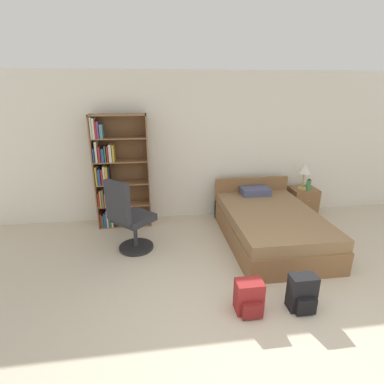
{
  "coord_description": "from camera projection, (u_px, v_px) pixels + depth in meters",
  "views": [
    {
      "loc": [
        -1.19,
        -2.05,
        2.32
      ],
      "look_at": [
        -0.63,
        1.98,
        0.89
      ],
      "focal_mm": 28.0,
      "sensor_mm": 36.0,
      "label": 1
    }
  ],
  "objects": [
    {
      "name": "ground_plane",
      "position": [
        286.0,
        346.0,
        2.84
      ],
      "size": [
        14.0,
        14.0,
        0.0
      ],
      "primitive_type": "plane",
      "color": "beige"
    },
    {
      "name": "wall_back",
      "position": [
        217.0,
        147.0,
        5.42
      ],
      "size": [
        9.0,
        0.06,
        2.6
      ],
      "color": "silver",
      "rests_on": "ground_plane"
    },
    {
      "name": "bookshelf",
      "position": [
        115.0,
        173.0,
        5.05
      ],
      "size": [
        0.91,
        0.32,
        1.92
      ],
      "color": "brown",
      "rests_on": "ground_plane"
    },
    {
      "name": "bed",
      "position": [
        269.0,
        224.0,
        4.75
      ],
      "size": [
        1.35,
        2.1,
        0.76
      ],
      "color": "brown",
      "rests_on": "ground_plane"
    },
    {
      "name": "office_chair",
      "position": [
        129.0,
        219.0,
        4.32
      ],
      "size": [
        0.72,
        0.72,
        1.13
      ],
      "color": "#232326",
      "rests_on": "ground_plane"
    },
    {
      "name": "nightstand",
      "position": [
        302.0,
        202.0,
        5.7
      ],
      "size": [
        0.48,
        0.44,
        0.53
      ],
      "color": "brown",
      "rests_on": "ground_plane"
    },
    {
      "name": "table_lamp",
      "position": [
        305.0,
        170.0,
        5.47
      ],
      "size": [
        0.23,
        0.23,
        0.48
      ],
      "color": "tan",
      "rests_on": "nightstand"
    },
    {
      "name": "water_bottle",
      "position": [
        309.0,
        185.0,
        5.48
      ],
      "size": [
        0.08,
        0.08,
        0.21
      ],
      "color": "#3F8C4C",
      "rests_on": "nightstand"
    },
    {
      "name": "backpack_black",
      "position": [
        302.0,
        294.0,
        3.26
      ],
      "size": [
        0.29,
        0.23,
        0.41
      ],
      "color": "black",
      "rests_on": "ground_plane"
    },
    {
      "name": "backpack_red",
      "position": [
        249.0,
        297.0,
        3.23
      ],
      "size": [
        0.29,
        0.27,
        0.37
      ],
      "color": "maroon",
      "rests_on": "ground_plane"
    }
  ]
}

